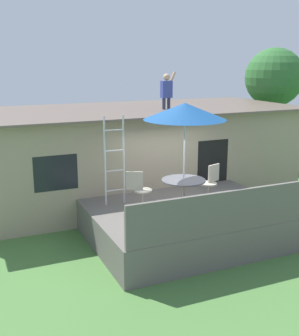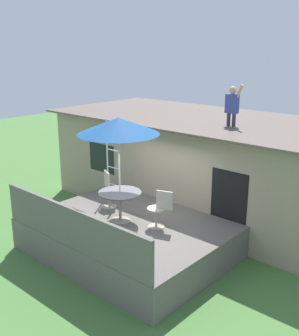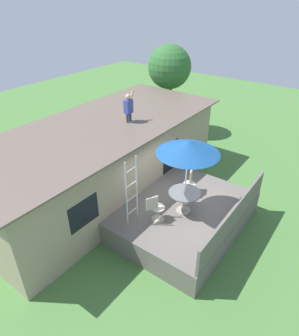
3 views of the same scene
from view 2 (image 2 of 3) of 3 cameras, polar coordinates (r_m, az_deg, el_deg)
ground_plane at (r=10.49m, az=-2.42°, el=-11.28°), size 40.00×40.00×0.00m
house at (r=12.60m, az=8.92°, el=0.37°), size 10.50×4.50×2.84m
deck at (r=10.31m, az=-2.45°, el=-9.31°), size 4.67×3.76×0.80m
deck_railing at (r=8.86m, az=-10.84°, el=-8.08°), size 4.57×0.08×0.90m
patio_table at (r=9.92m, az=-4.11°, el=-4.21°), size 1.04×1.04×0.74m
patio_umbrella at (r=9.44m, az=-4.33°, el=5.83°), size 1.90×1.90×2.54m
step_ladder at (r=11.38m, az=-5.03°, el=1.24°), size 0.52×0.04×2.20m
person_figure at (r=11.20m, az=11.40°, el=8.80°), size 0.47×0.20×1.11m
patio_chair_left at (r=10.89m, az=-5.70°, el=-3.04°), size 0.58×0.44×0.92m
patio_chair_right at (r=9.59m, az=1.36°, el=-5.74°), size 0.60×0.44×0.92m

